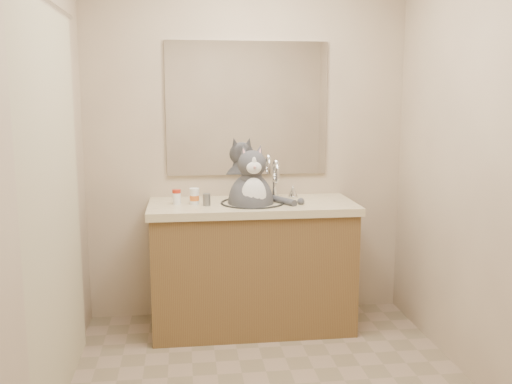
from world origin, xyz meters
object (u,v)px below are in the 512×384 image
Objects in this scene: grey_canister at (207,200)px; pill_bottle_orange at (194,197)px; cat at (251,199)px; pill_bottle_redcap at (177,197)px.

pill_bottle_orange is at bearing 146.70° from grey_canister.
cat is 6.25× the size of pill_bottle_redcap.
cat reaches higher than grey_canister.
pill_bottle_orange is 0.09m from grey_canister.
cat is at bearing 7.41° from grey_canister.
pill_bottle_redcap is (-0.48, 0.03, 0.02)m from cat.
grey_canister is at bearing -33.30° from pill_bottle_orange.
pill_bottle_redcap is 0.20m from grey_canister.
pill_bottle_orange is (0.11, -0.02, 0.00)m from pill_bottle_redcap.
grey_canister is (-0.29, -0.04, 0.01)m from cat.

